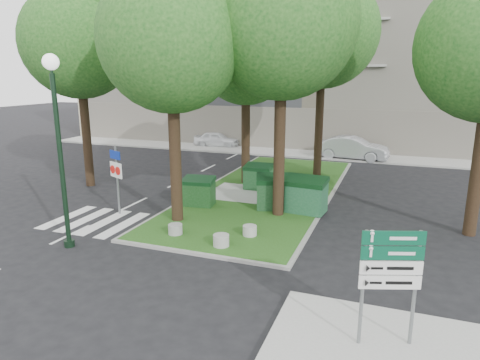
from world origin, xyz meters
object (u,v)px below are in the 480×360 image
at_px(litter_bin, 324,186).
at_px(bollard_mid, 221,240).
at_px(dumpster_d, 306,195).
at_px(car_silver, 352,148).
at_px(tree_street_left, 80,31).
at_px(car_white, 217,139).
at_px(tree_median_near_right, 285,7).
at_px(tree_median_mid, 248,46).
at_px(traffic_sign_pole, 117,171).
at_px(dumpster_b, 258,177).
at_px(dumpster_c, 275,192).
at_px(bollard_right, 250,230).
at_px(tree_median_near_left, 173,25).
at_px(tree_median_far, 326,21).
at_px(dumpster_a, 199,192).
at_px(street_lamp, 58,130).
at_px(bollard_left, 175,229).
at_px(directional_sign, 390,270).

bearing_deg(litter_bin, bollard_mid, -105.16).
distance_m(dumpster_d, car_silver, 12.68).
distance_m(tree_street_left, dumpster_d, 13.32).
bearing_deg(car_white, litter_bin, -142.68).
xyz_separation_m(tree_median_near_right, litter_bin, (1.11, 3.79, -7.54)).
distance_m(tree_median_near_right, litter_bin, 8.51).
bearing_deg(tree_median_mid, traffic_sign_pole, -117.48).
bearing_deg(dumpster_d, dumpster_b, 142.92).
distance_m(dumpster_c, car_white, 16.66).
bearing_deg(bollard_right, tree_median_near_left, 167.82).
height_order(tree_median_mid, dumpster_b, tree_median_mid).
bearing_deg(dumpster_c, dumpster_d, -20.13).
height_order(tree_median_far, dumpster_a, tree_median_far).
distance_m(bollard_right, bollard_mid, 1.35).
distance_m(tree_median_far, car_white, 14.24).
xyz_separation_m(tree_street_left, car_white, (1.26, 13.35, -7.04)).
distance_m(tree_median_mid, litter_bin, 7.76).
distance_m(street_lamp, traffic_sign_pole, 4.13).
bearing_deg(tree_median_far, dumpster_b, -118.76).
bearing_deg(tree_median_near_left, bollard_right, -12.18).
xyz_separation_m(tree_median_near_left, tree_median_mid, (0.50, 6.50, -0.34)).
relative_size(tree_street_left, dumpster_d, 6.50).
xyz_separation_m(tree_street_left, bollard_left, (7.59, -4.96, -7.35)).
bearing_deg(bollard_right, tree_median_far, 86.66).
xyz_separation_m(dumpster_d, street_lamp, (-6.76, -6.11, 3.10)).
distance_m(tree_median_far, dumpster_d, 10.18).
bearing_deg(bollard_left, tree_median_near_left, 111.92).
bearing_deg(dumpster_c, traffic_sign_pole, -173.58).
bearing_deg(dumpster_d, tree_street_left, -178.33).
xyz_separation_m(tree_median_near_right, bollard_mid, (-0.97, -3.89, -7.68)).
height_order(dumpster_b, dumpster_d, dumpster_d).
bearing_deg(car_silver, bollard_mid, 177.67).
distance_m(tree_street_left, dumpster_b, 11.09).
bearing_deg(directional_sign, dumpster_a, 117.31).
xyz_separation_m(tree_median_far, bollard_right, (-0.59, -10.17, -8.02)).
relative_size(litter_bin, traffic_sign_pole, 0.23).
relative_size(tree_median_far, dumpster_c, 6.60).
distance_m(tree_median_mid, directional_sign, 15.01).
bearing_deg(dumpster_c, car_silver, 63.88).
bearing_deg(bollard_left, traffic_sign_pole, 156.28).
xyz_separation_m(dumpster_c, litter_bin, (1.56, 3.09, -0.37)).
relative_size(dumpster_d, traffic_sign_pole, 0.60).
distance_m(dumpster_b, dumpster_c, 3.15).
relative_size(tree_median_far, dumpster_d, 7.05).
distance_m(traffic_sign_pole, directional_sign, 12.03).
relative_size(directional_sign, car_white, 0.71).
relative_size(bollard_left, car_silver, 0.11).
distance_m(tree_street_left, bollard_mid, 13.18).
height_order(tree_street_left, dumpster_d, tree_street_left).
height_order(tree_median_far, directional_sign, tree_median_far).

